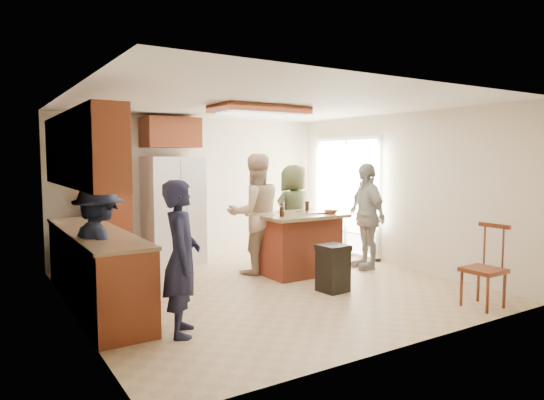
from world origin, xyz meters
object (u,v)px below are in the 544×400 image
kitchen_island (297,243)px  spindle_chair (484,270)px  refrigerator (173,211)px  person_front_left (181,258)px  trash_bin (333,268)px  person_behind_right (294,213)px  person_side_right (366,216)px  person_counter (99,252)px  person_behind_left (255,214)px

kitchen_island → spindle_chair: (0.91, -2.58, -0.02)m
refrigerator → kitchen_island: (1.36, -1.68, -0.43)m
person_front_left → trash_bin: size_ratio=2.49×
refrigerator → trash_bin: bearing=-67.0°
refrigerator → trash_bin: (1.18, -2.77, -0.58)m
person_front_left → person_behind_right: (2.93, 2.25, 0.05)m
person_side_right → trash_bin: (-1.34, -0.80, -0.53)m
person_side_right → spindle_chair: bearing=8.1°
person_front_left → person_counter: 1.11m
person_side_right → spindle_chair: 2.34m
person_behind_right → person_side_right: (0.70, -1.03, 0.02)m
person_front_left → spindle_chair: (3.39, -1.07, -0.33)m
person_side_right → trash_bin: size_ratio=2.70×
person_counter → trash_bin: person_counter is taller
person_front_left → refrigerator: 3.39m
kitchen_island → refrigerator: bearing=129.0°
person_behind_left → refrigerator: person_behind_left is taller
kitchen_island → spindle_chair: size_ratio=1.29×
kitchen_island → person_side_right: bearing=-14.2°
trash_bin → person_behind_left: bearing=104.1°
person_counter → refrigerator: bearing=-55.6°
person_counter → person_behind_left: bearing=-88.5°
person_side_right → kitchen_island: 1.24m
person_front_left → trash_bin: bearing=-56.3°
spindle_chair → person_side_right: bearing=84.0°
person_behind_left → kitchen_island: bearing=155.0°
spindle_chair → person_behind_right: bearing=97.9°
person_behind_right → trash_bin: person_behind_right is taller
spindle_chair → person_front_left: bearing=162.5°
person_behind_right → person_side_right: size_ratio=0.98×
refrigerator → person_behind_left: bearing=-58.6°
person_front_left → trash_bin: 2.38m
person_front_left → kitchen_island: 2.92m
refrigerator → spindle_chair: (2.27, -4.26, -0.45)m
refrigerator → spindle_chair: refrigerator is taller
person_behind_left → person_side_right: (1.70, -0.64, -0.07)m
kitchen_island → trash_bin: size_ratio=2.03×
person_front_left → person_side_right: size_ratio=0.92×
person_behind_right → spindle_chair: (0.46, -3.32, -0.38)m
person_counter → person_behind_right: bearing=-88.0°
person_behind_right → person_side_right: person_side_right is taller
spindle_chair → kitchen_island: bearing=109.4°
person_front_left → spindle_chair: person_front_left is taller
person_counter → trash_bin: size_ratio=2.38×
person_behind_right → refrigerator: 2.04m
person_behind_right → spindle_chair: bearing=87.6°
person_behind_right → person_counter: person_behind_right is taller
trash_bin → refrigerator: bearing=113.0°
person_counter → trash_bin: 2.96m
person_front_left → person_side_right: (3.63, 1.22, 0.07)m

